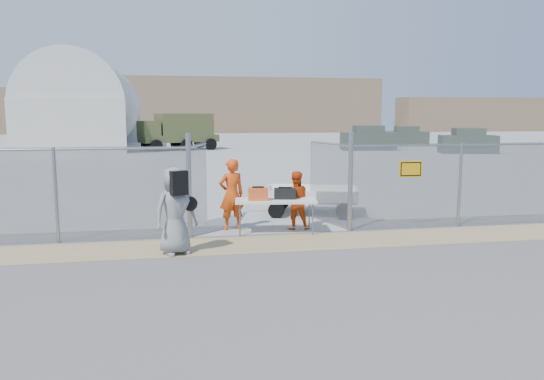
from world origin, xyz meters
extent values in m
plane|color=#555151|center=(0.00, 0.00, 0.00)|extent=(160.00, 160.00, 0.00)
cube|color=#9B9B97|center=(0.00, 42.00, 0.01)|extent=(160.00, 80.00, 0.01)
cube|color=tan|center=(0.00, 1.00, 0.01)|extent=(44.00, 1.60, 0.01)
cube|color=#E35723|center=(-0.33, 2.09, 1.00)|extent=(0.52, 0.39, 0.30)
cube|color=black|center=(0.36, 2.18, 0.98)|extent=(0.59, 0.42, 0.26)
imported|color=#DC450E|center=(-0.92, 2.69, 0.91)|extent=(0.75, 0.59, 1.83)
imported|color=#DC450E|center=(0.69, 2.45, 0.75)|extent=(0.77, 0.63, 1.51)
imported|color=gray|center=(-2.34, 0.50, 0.93)|extent=(1.06, 0.89, 1.85)
camera|label=1|loc=(-2.35, -10.59, 2.92)|focal=35.00mm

